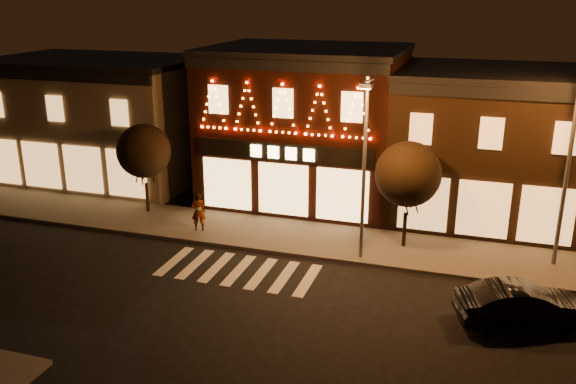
% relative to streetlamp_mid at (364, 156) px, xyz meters
% --- Properties ---
extents(ground, '(120.00, 120.00, 0.00)m').
position_rel_streetlamp_mid_xyz_m(ground, '(-4.66, -6.37, -4.69)').
color(ground, black).
rests_on(ground, ground).
extents(sidewalk_far, '(44.00, 4.00, 0.15)m').
position_rel_streetlamp_mid_xyz_m(sidewalk_far, '(-2.66, 1.63, -4.62)').
color(sidewalk_far, '#47423D').
rests_on(sidewalk_far, ground).
extents(building_left, '(12.20, 8.28, 7.30)m').
position_rel_streetlamp_mid_xyz_m(building_left, '(-17.66, 7.62, -1.03)').
color(building_left, '#6D604E').
rests_on(building_left, ground).
extents(building_pulp, '(10.20, 8.34, 8.30)m').
position_rel_streetlamp_mid_xyz_m(building_pulp, '(-4.66, 7.60, -0.53)').
color(building_pulp, black).
rests_on(building_pulp, ground).
extents(building_right_a, '(9.20, 8.28, 7.50)m').
position_rel_streetlamp_mid_xyz_m(building_right_a, '(4.84, 7.62, -0.93)').
color(building_right_a, '#321F11').
rests_on(building_right_a, ground).
extents(streetlamp_mid, '(0.55, 1.78, 7.74)m').
position_rel_streetlamp_mid_xyz_m(streetlamp_mid, '(0.00, 0.00, 0.00)').
color(streetlamp_mid, '#59595E').
rests_on(streetlamp_mid, sidewalk_far).
extents(streetlamp_right, '(0.58, 2.03, 8.83)m').
position_rel_streetlamp_mid_xyz_m(streetlamp_right, '(7.83, 1.73, 0.64)').
color(streetlamp_right, '#59595E').
rests_on(streetlamp_right, sidewalk_far).
extents(tree_left, '(2.74, 2.74, 4.59)m').
position_rel_streetlamp_mid_xyz_m(tree_left, '(-11.72, 2.51, -1.33)').
color(tree_left, black).
rests_on(tree_left, sidewalk_far).
extents(tree_right, '(2.88, 2.88, 4.81)m').
position_rel_streetlamp_mid_xyz_m(tree_right, '(1.58, 1.97, -1.18)').
color(tree_right, black).
rests_on(tree_right, sidewalk_far).
extents(dark_sedan, '(4.72, 2.95, 1.47)m').
position_rel_streetlamp_mid_xyz_m(dark_sedan, '(6.34, -3.32, -3.96)').
color(dark_sedan, black).
rests_on(dark_sedan, ground).
extents(pedestrian, '(0.80, 0.68, 1.87)m').
position_rel_streetlamp_mid_xyz_m(pedestrian, '(-8.02, 0.89, -3.61)').
color(pedestrian, gray).
rests_on(pedestrian, sidewalk_far).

